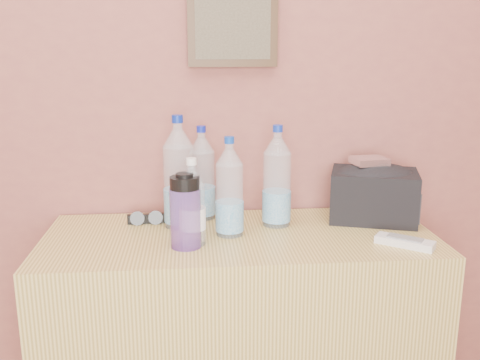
% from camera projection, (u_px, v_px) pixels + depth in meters
% --- Properties ---
extents(picture_frame, '(0.30, 0.03, 0.25)m').
position_uv_depth(picture_frame, '(233.00, 28.00, 1.77)').
color(picture_frame, '#382311').
rests_on(picture_frame, room_shell).
extents(dresser, '(1.23, 0.51, 0.77)m').
position_uv_depth(dresser, '(240.00, 343.00, 1.77)').
color(dresser, '#9D7851').
rests_on(dresser, ground).
extents(pet_large_a, '(0.10, 0.10, 0.37)m').
position_uv_depth(pet_large_a, '(179.00, 178.00, 1.73)').
color(pet_large_a, white).
rests_on(pet_large_a, dresser).
extents(pet_large_b, '(0.09, 0.09, 0.32)m').
position_uv_depth(pet_large_b, '(202.00, 178.00, 1.82)').
color(pet_large_b, silver).
rests_on(pet_large_b, dresser).
extents(pet_large_c, '(0.09, 0.09, 0.33)m').
position_uv_depth(pet_large_c, '(277.00, 182.00, 1.74)').
color(pet_large_c, silver).
rests_on(pet_large_c, dresser).
extents(pet_large_d, '(0.08, 0.08, 0.31)m').
position_uv_depth(pet_large_d, '(230.00, 192.00, 1.65)').
color(pet_large_d, silver).
rests_on(pet_large_d, dresser).
extents(pet_small, '(0.08, 0.08, 0.26)m').
position_uv_depth(pet_small, '(192.00, 207.00, 1.57)').
color(pet_small, white).
rests_on(pet_small, dresser).
extents(nalgene_bottle, '(0.09, 0.09, 0.22)m').
position_uv_depth(nalgene_bottle, '(185.00, 211.00, 1.55)').
color(nalgene_bottle, '#673994').
rests_on(nalgene_bottle, dresser).
extents(sunglasses, '(0.13, 0.05, 0.03)m').
position_uv_depth(sunglasses, '(147.00, 219.00, 1.79)').
color(sunglasses, black).
rests_on(sunglasses, dresser).
extents(ac_remote, '(0.17, 0.15, 0.02)m').
position_uv_depth(ac_remote, '(405.00, 242.00, 1.58)').
color(ac_remote, white).
rests_on(ac_remote, dresser).
extents(toiletry_bag, '(0.33, 0.28, 0.19)m').
position_uv_depth(toiletry_bag, '(374.00, 192.00, 1.81)').
color(toiletry_bag, black).
rests_on(toiletry_bag, dresser).
extents(foil_packet, '(0.12, 0.11, 0.02)m').
position_uv_depth(foil_packet, '(369.00, 161.00, 1.79)').
color(foil_packet, white).
rests_on(foil_packet, toiletry_bag).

